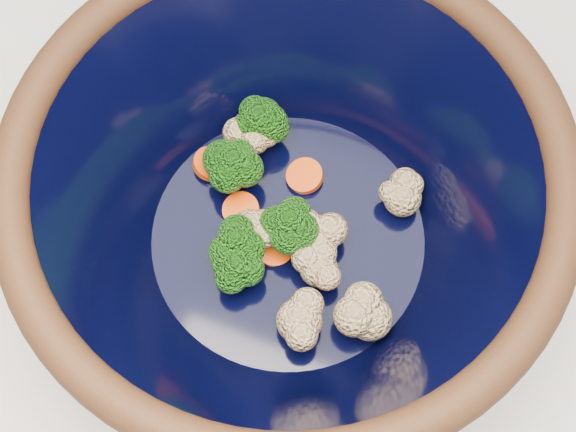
# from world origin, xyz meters

# --- Properties ---
(mixing_bowl) EXTENTS (0.38, 0.38, 0.16)m
(mixing_bowl) POSITION_xyz_m (-0.12, 0.04, 0.99)
(mixing_bowl) COLOR black
(mixing_bowl) RESTS_ON counter
(vegetable_pile) EXTENTS (0.19, 0.17, 0.05)m
(vegetable_pile) POSITION_xyz_m (-0.13, 0.05, 0.96)
(vegetable_pile) COLOR #608442
(vegetable_pile) RESTS_ON mixing_bowl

